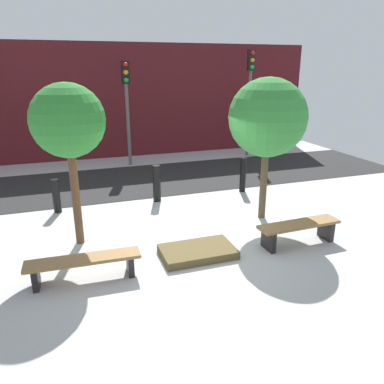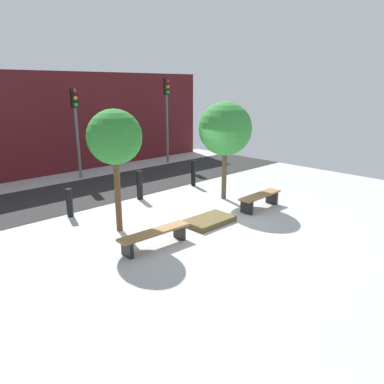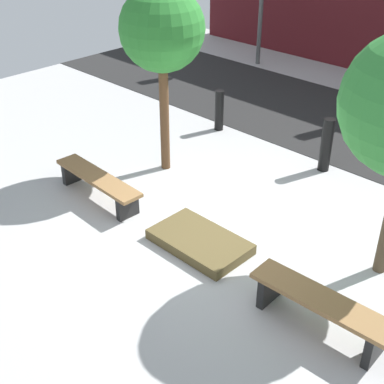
# 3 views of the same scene
# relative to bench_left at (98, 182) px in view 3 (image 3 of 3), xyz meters

# --- Properties ---
(ground_plane) EXTENTS (18.00, 18.00, 0.00)m
(ground_plane) POSITION_rel_bench_left_xyz_m (2.16, 0.72, -0.31)
(ground_plane) COLOR #ADADAD
(road_strip) EXTENTS (18.00, 3.70, 0.01)m
(road_strip) POSITION_rel_bench_left_xyz_m (2.16, 5.63, -0.31)
(road_strip) COLOR #252525
(road_strip) RESTS_ON ground
(bench_left) EXTENTS (1.95, 0.46, 0.43)m
(bench_left) POSITION_rel_bench_left_xyz_m (0.00, 0.00, 0.00)
(bench_left) COLOR black
(bench_left) RESTS_ON ground
(bench_right) EXTENTS (1.80, 0.49, 0.47)m
(bench_right) POSITION_rel_bench_left_xyz_m (4.32, 0.00, 0.03)
(bench_right) COLOR black
(bench_right) RESTS_ON ground
(planter_bed) EXTENTS (1.44, 0.86, 0.16)m
(planter_bed) POSITION_rel_bench_left_xyz_m (2.16, 0.20, -0.23)
(planter_bed) COLOR brown
(planter_bed) RESTS_ON ground
(tree_behind_left_bench) EXTENTS (1.43, 1.43, 3.28)m
(tree_behind_left_bench) POSITION_rel_bench_left_xyz_m (-0.00, 1.54, 2.22)
(tree_behind_left_bench) COLOR brown
(tree_behind_left_bench) RESTS_ON ground
(bollard_far_left) EXTENTS (0.19, 0.19, 0.87)m
(bollard_far_left) POSITION_rel_bench_left_xyz_m (-0.45, 3.53, 0.12)
(bollard_far_left) COLOR black
(bollard_far_left) RESTS_ON ground
(bollard_left) EXTENTS (0.21, 0.21, 1.01)m
(bollard_left) POSITION_rel_bench_left_xyz_m (2.16, 3.53, 0.19)
(bollard_left) COLOR black
(bollard_left) RESTS_ON ground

